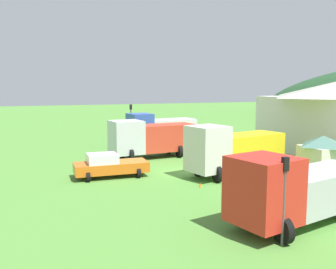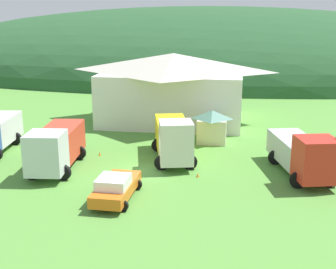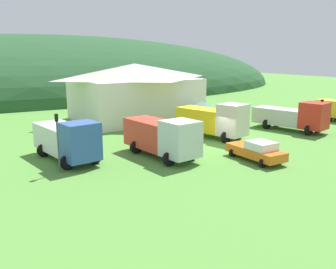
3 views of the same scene
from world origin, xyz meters
The scene contains 11 objects.
ground_plane centered at (0.00, 0.00, 0.00)m, with size 200.00×200.00×0.00m, color #518C38.
forested_hill_backdrop centered at (0.00, 60.16, 0.00)m, with size 126.26×60.00×24.90m, color #234C28.
depot_building centered at (0.00, 16.51, 3.68)m, with size 15.45×12.21×7.14m.
play_shed_cream centered at (4.60, 8.52, 1.49)m, with size 2.72×2.73×2.89m.
tow_truck_silver centered at (-6.29, -0.55, 1.81)m, with size 3.73×7.83×3.37m.
flatbed_truck_yellow centered at (1.91, 2.89, 1.85)m, with size 4.20×8.01×3.64m.
crane_truck_red centered at (11.43, 0.71, 1.67)m, with size 4.39×8.44×3.37m.
service_pickup_orange centered at (-0.50, -5.46, 0.83)m, with size 2.51×5.10×1.66m.
traffic_light_east centered at (13.19, -1.41, 2.24)m, with size 0.20×0.32×3.59m.
traffic_cone_near_pickup centered at (-4.15, 3.10, 0.00)m, with size 0.36×0.36×0.61m, color orange.
traffic_cone_mid_row centered at (4.16, -0.68, 0.00)m, with size 0.36×0.36×0.61m, color orange.
Camera 2 is at (6.62, -30.87, 11.24)m, focal length 48.68 mm.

